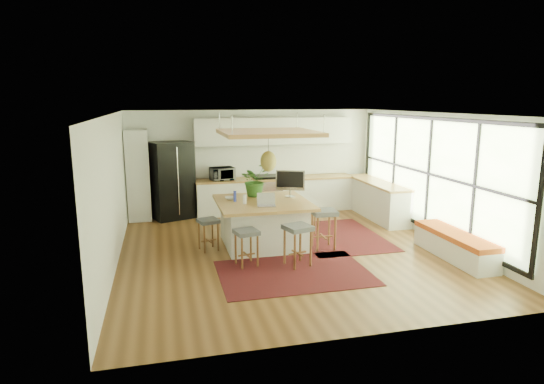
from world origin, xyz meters
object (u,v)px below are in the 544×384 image
object	(u,v)px
island	(263,223)
stool_right_front	(324,231)
microwave	(222,172)
fridge	(172,182)
stool_near_right	(298,247)
stool_right_back	(307,218)
stool_near_left	(247,247)
monitor	(290,185)
island_plant	(255,183)
laptop	(266,200)
stool_left_side	(209,233)

from	to	relation	value
island	stool_right_front	xyz separation A→B (m)	(1.14, -0.52, -0.11)
microwave	fridge	bearing A→B (deg)	167.56
stool_near_right	stool_right_back	xyz separation A→B (m)	(0.79, 1.91, 0.00)
island	stool_near_right	xyz separation A→B (m)	(0.35, -1.33, -0.11)
stool_near_left	monitor	size ratio (longest dim) A/B	1.07
stool_near_left	microwave	xyz separation A→B (m)	(0.09, 3.81, 0.77)
monitor	microwave	size ratio (longest dim) A/B	1.06
stool_near_right	island_plant	distance (m)	2.09
monitor	microwave	xyz separation A→B (m)	(-1.12, 2.43, -0.06)
monitor	island_plant	size ratio (longest dim) A/B	0.88
stool_right_front	island_plant	world-z (taller)	island_plant
island	laptop	xyz separation A→B (m)	(-0.03, -0.46, 0.58)
monitor	stool_near_right	bearing A→B (deg)	-77.10
fridge	stool_left_side	size ratio (longest dim) A/B	3.04
microwave	monitor	bearing A→B (deg)	-76.74
stool_near_right	stool_right_back	distance (m)	2.07
stool_right_back	laptop	xyz separation A→B (m)	(-1.17, -1.04, 0.70)
laptop	microwave	world-z (taller)	microwave
fridge	laptop	xyz separation A→B (m)	(1.71, -3.17, 0.12)
stool_right_front	laptop	world-z (taller)	laptop
stool_right_back	fridge	bearing A→B (deg)	143.43
stool_near_right	monitor	xyz separation A→B (m)	(0.31, 1.59, 0.83)
fridge	stool_right_back	distance (m)	3.63
stool_near_right	microwave	world-z (taller)	microwave
stool_left_side	monitor	world-z (taller)	monitor
microwave	island_plant	size ratio (longest dim) A/B	0.83
fridge	laptop	world-z (taller)	fridge
fridge	island	world-z (taller)	fridge
island	stool_near_right	distance (m)	1.37
island	stool_near_left	xyz separation A→B (m)	(-0.55, -1.12, -0.11)
island	stool_right_back	size ratio (longest dim) A/B	2.90
stool_right_front	stool_near_left	bearing A→B (deg)	-160.53
stool_near_left	monitor	world-z (taller)	monitor
island	stool_near_left	distance (m)	1.25
stool_right_front	stool_left_side	xyz separation A→B (m)	(-2.26, 0.45, 0.00)
laptop	island_plant	world-z (taller)	island_plant
island	stool_right_back	xyz separation A→B (m)	(1.14, 0.58, -0.11)
island	island_plant	distance (m)	0.92
stool_near_right	monitor	bearing A→B (deg)	79.01
stool_right_back	monitor	size ratio (longest dim) A/B	1.02
fridge	island	bearing A→B (deg)	-78.30
stool_near_left	stool_near_right	size ratio (longest dim) A/B	0.89
fridge	stool_near_right	distance (m)	4.58
stool_near_left	stool_left_side	distance (m)	1.19
microwave	island_plant	world-z (taller)	island_plant
island_plant	stool_left_side	bearing A→B (deg)	-150.57
stool_left_side	microwave	distance (m)	2.94
laptop	monitor	bearing A→B (deg)	54.94
stool_left_side	microwave	bearing A→B (deg)	76.56
stool_near_left	stool_right_front	xyz separation A→B (m)	(1.69, 0.60, 0.00)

